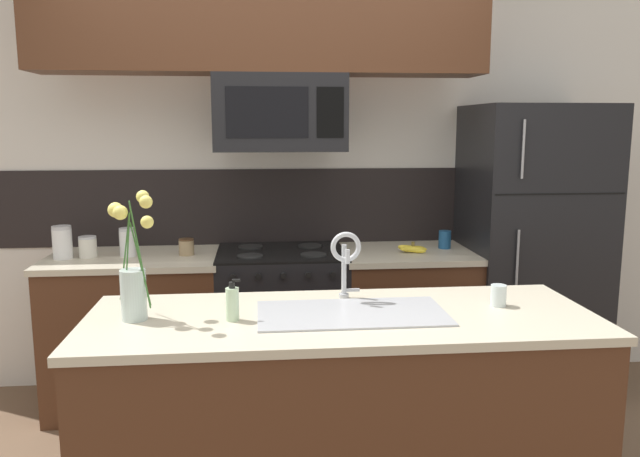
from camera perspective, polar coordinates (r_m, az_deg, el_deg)
rear_partition at (r=4.07m, az=0.40°, el=4.28°), size 5.20×0.10×2.60m
splash_band at (r=4.01m, az=-3.79°, el=2.03°), size 3.47×0.01×0.48m
back_counter_left at (r=3.91m, az=-16.41°, el=-8.95°), size 1.00×0.65×0.91m
back_counter_right at (r=3.95m, az=7.82°, el=-8.49°), size 0.81×0.65×0.91m
stove_range at (r=3.84m, az=-3.51°, el=-8.82°), size 0.76×0.64×0.93m
microwave at (r=3.63m, az=-3.70°, el=10.48°), size 0.74×0.40×0.43m
upper_cabinet_band at (r=3.65m, az=-5.37°, el=18.57°), size 2.50×0.34×0.60m
refrigerator at (r=4.11m, az=18.56°, el=-1.90°), size 0.79×0.74×1.79m
storage_jar_tall at (r=3.85m, az=-22.50°, el=-1.18°), size 0.11×0.11×0.19m
storage_jar_medium at (r=3.84m, az=-20.46°, el=-1.58°), size 0.10×0.10×0.12m
storage_jar_short at (r=3.79m, az=-17.19°, el=-1.20°), size 0.09×0.09×0.17m
storage_jar_squat at (r=3.75m, az=-12.12°, el=-1.66°), size 0.09×0.09×0.10m
banana_bunch at (r=3.78m, az=8.49°, el=-1.86°), size 0.19×0.12×0.08m
coffee_tin at (r=3.94m, az=11.33°, el=-1.00°), size 0.08×0.08×0.11m
island_counter at (r=2.71m, az=1.94°, el=-17.08°), size 2.05×0.76×0.91m
kitchen_sink at (r=2.56m, az=2.92°, el=-9.29°), size 0.76×0.40×0.16m
sink_faucet at (r=2.68m, az=2.35°, el=-2.53°), size 0.14×0.14×0.31m
dish_soap_bottle at (r=2.46m, az=-8.01°, el=-6.79°), size 0.06×0.05×0.16m
spare_glass at (r=2.74m, az=16.00°, el=-5.91°), size 0.07×0.07×0.09m
flower_vase at (r=2.54m, az=-16.72°, el=-4.30°), size 0.20×0.22×0.50m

